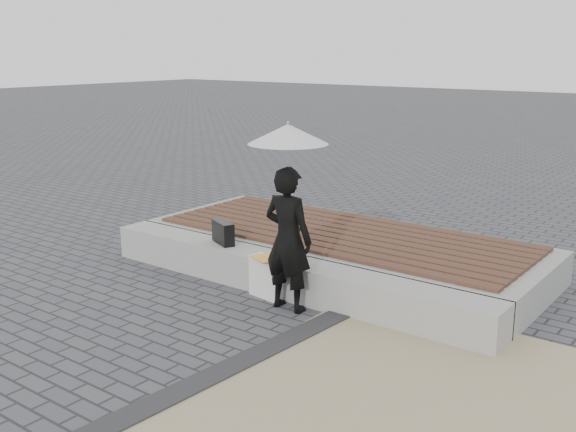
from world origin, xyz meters
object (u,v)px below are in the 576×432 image
(parasol, at_px, (288,134))
(handbag, at_px, (223,233))
(woman, at_px, (288,239))
(seating_ledge, at_px, (284,275))
(canvas_tote, at_px, (268,277))

(parasol, relative_size, handbag, 2.71)
(woman, relative_size, handbag, 3.98)
(seating_ledge, relative_size, woman, 3.31)
(woman, distance_m, parasol, 1.08)
(parasol, distance_m, canvas_tote, 1.65)
(seating_ledge, bearing_deg, woman, -47.76)
(seating_ledge, distance_m, parasol, 1.70)
(seating_ledge, distance_m, canvas_tote, 0.23)
(canvas_tote, bearing_deg, seating_ledge, 85.25)
(woman, bearing_deg, canvas_tote, -21.76)
(parasol, height_order, handbag, parasol)
(woman, xyz_separation_m, parasol, (0.00, 0.00, 1.08))
(parasol, height_order, canvas_tote, parasol)
(woman, distance_m, canvas_tote, 0.67)
(woman, distance_m, handbag, 1.33)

